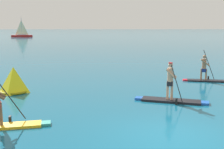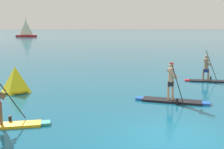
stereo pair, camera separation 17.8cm
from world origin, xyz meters
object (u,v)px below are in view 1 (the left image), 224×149
Objects in this scene: paddleboarder_near_left at (2,117)px; paddleboarder_far_right at (207,75)px; paddleboarder_mid_center at (172,94)px; race_marker_buoy at (15,81)px; sailboat_left_horizon at (23,35)px.

paddleboarder_near_left is 1.14× the size of paddleboarder_far_right.
paddleboarder_near_left is 7.35m from paddleboarder_mid_center.
race_marker_buoy is 0.24× the size of sailboat_left_horizon.
race_marker_buoy is (-1.29, 5.29, 0.22)m from paddleboarder_near_left.
paddleboarder_far_right is 73.52m from sailboat_left_horizon.
paddleboarder_far_right reaches higher than race_marker_buoy.
paddleboarder_near_left is 0.54× the size of sailboat_left_horizon.
paddleboarder_far_right is at bearing 74.06° from paddleboarder_mid_center.
paddleboarder_near_left is at bearing 94.18° from sailboat_left_horizon.
sailboat_left_horizon reaches higher than paddleboarder_near_left.
sailboat_left_horizon is (-22.04, 74.66, 0.30)m from paddleboarder_near_left.
paddleboarder_far_right is 11.34m from race_marker_buoy.
paddleboarder_far_right reaches higher than paddleboarder_near_left.
sailboat_left_horizon is (-28.55, 71.24, 0.31)m from paddleboarder_mid_center.
paddleboarder_near_left is at bearing -76.24° from race_marker_buoy.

